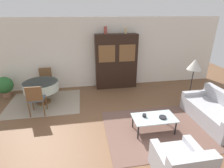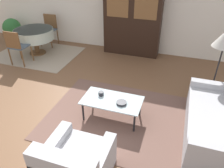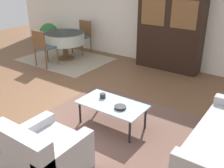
{
  "view_description": "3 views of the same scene",
  "coord_description": "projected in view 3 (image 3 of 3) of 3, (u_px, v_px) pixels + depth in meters",
  "views": [
    {
      "loc": [
        -0.57,
        -3.15,
        2.87
      ],
      "look_at": [
        0.2,
        1.4,
        0.95
      ],
      "focal_mm": 28.0,
      "sensor_mm": 36.0,
      "label": 1
    },
    {
      "loc": [
        2.11,
        -2.67,
        2.75
      ],
      "look_at": [
        1.1,
        0.34,
        0.75
      ],
      "focal_mm": 35.0,
      "sensor_mm": 36.0,
      "label": 2
    },
    {
      "loc": [
        3.22,
        -2.65,
        2.37
      ],
      "look_at": [
        1.1,
        0.34,
        0.75
      ],
      "focal_mm": 42.0,
      "sensor_mm": 36.0,
      "label": 3
    }
  ],
  "objects": [
    {
      "name": "armchair",
      "position": [
        43.0,
        155.0,
        3.19
      ],
      "size": [
        0.86,
        0.85,
        0.77
      ],
      "color": "#B2B2B7",
      "rests_on": "ground_plane"
    },
    {
      "name": "wall_back",
      "position": [
        150.0,
        11.0,
        6.8
      ],
      "size": [
        10.0,
        0.06,
        2.7
      ],
      "color": "silver",
      "rests_on": "ground_plane"
    },
    {
      "name": "potted_plant",
      "position": [
        49.0,
        33.0,
        8.59
      ],
      "size": [
        0.6,
        0.6,
        0.75
      ],
      "color": "#93664C",
      "rests_on": "ground_plane"
    },
    {
      "name": "area_rug",
      "position": [
        120.0,
        127.0,
        4.27
      ],
      "size": [
        2.69,
        2.11,
        0.01
      ],
      "color": "brown",
      "rests_on": "ground_plane"
    },
    {
      "name": "display_cabinet",
      "position": [
        170.0,
        28.0,
        6.36
      ],
      "size": [
        1.61,
        0.42,
        2.11
      ],
      "color": "black",
      "rests_on": "ground_plane"
    },
    {
      "name": "cup",
      "position": [
        103.0,
        96.0,
        4.31
      ],
      "size": [
        0.1,
        0.1,
        0.08
      ],
      "color": "#232328",
      "rests_on": "coffee_table"
    },
    {
      "name": "dining_chair_near",
      "position": [
        43.0,
        46.0,
        6.7
      ],
      "size": [
        0.44,
        0.44,
        0.95
      ],
      "color": "brown",
      "rests_on": "dining_rug"
    },
    {
      "name": "dining_chair_far",
      "position": [
        83.0,
        34.0,
        7.85
      ],
      "size": [
        0.44,
        0.44,
        0.95
      ],
      "rotation": [
        0.0,
        0.0,
        3.14
      ],
      "color": "brown",
      "rests_on": "dining_rug"
    },
    {
      "name": "dining_rug",
      "position": [
        66.0,
        59.0,
        7.45
      ],
      "size": [
        2.35,
        1.78,
        0.01
      ],
      "color": "gray",
      "rests_on": "ground_plane"
    },
    {
      "name": "dining_table",
      "position": [
        64.0,
        38.0,
        7.26
      ],
      "size": [
        1.11,
        1.11,
        0.74
      ],
      "color": "brown",
      "rests_on": "dining_rug"
    },
    {
      "name": "coffee_table",
      "position": [
        112.0,
        106.0,
        4.16
      ],
      "size": [
        1.08,
        0.59,
        0.4
      ],
      "color": "black",
      "rests_on": "area_rug"
    },
    {
      "name": "bowl",
      "position": [
        120.0,
        107.0,
        3.99
      ],
      "size": [
        0.18,
        0.18,
        0.04
      ],
      "color": "#232328",
      "rests_on": "coffee_table"
    },
    {
      "name": "ground_plane",
      "position": [
        50.0,
        115.0,
        4.64
      ],
      "size": [
        14.0,
        14.0,
        0.0
      ],
      "primitive_type": "plane",
      "color": "brown"
    }
  ]
}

